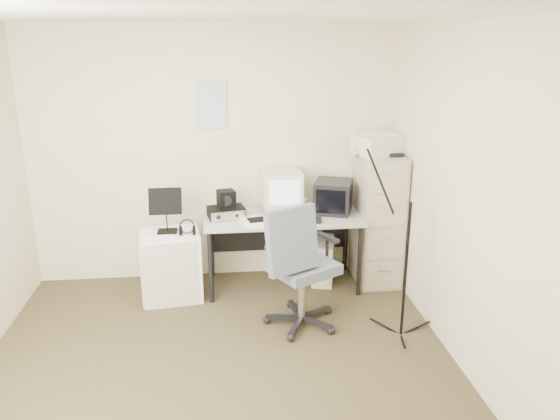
{
  "coord_description": "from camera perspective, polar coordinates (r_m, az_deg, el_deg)",
  "views": [
    {
      "loc": [
        0.06,
        -3.5,
        2.4
      ],
      "look_at": [
        0.55,
        0.95,
        0.95
      ],
      "focal_mm": 35.0,
      "sensor_mm": 36.0,
      "label": 1
    }
  ],
  "objects": [
    {
      "name": "ceiling",
      "position": [
        3.5,
        -7.72,
        19.45
      ],
      "size": [
        3.6,
        3.6,
        0.01
      ],
      "primitive_type": "cube",
      "color": "white",
      "rests_on": "ground"
    },
    {
      "name": "floor",
      "position": [
        4.24,
        -6.26,
        -16.67
      ],
      "size": [
        3.6,
        3.6,
        0.01
      ],
      "primitive_type": "cube",
      "color": "#3A3524",
      "rests_on": "ground"
    },
    {
      "name": "papers",
      "position": [
        5.07,
        -2.81,
        -1.19
      ],
      "size": [
        0.27,
        0.33,
        0.02
      ],
      "primitive_type": "cube",
      "rotation": [
        0.0,
        0.0,
        0.21
      ],
      "color": "white",
      "rests_on": "desk"
    },
    {
      "name": "desk",
      "position": [
        5.38,
        0.27,
        -4.28
      ],
      "size": [
        1.5,
        0.7,
        0.73
      ],
      "primitive_type": "cube",
      "color": "#B2B2B2",
      "rests_on": "floor"
    },
    {
      "name": "mic_stand",
      "position": [
        4.47,
        13.16,
        -4.1
      ],
      "size": [
        0.02,
        0.02,
        1.51
      ],
      "primitive_type": "cylinder",
      "rotation": [
        0.0,
        0.0,
        1.65
      ],
      "color": "black",
      "rests_on": "floor"
    },
    {
      "name": "radio_receiver",
      "position": [
        5.22,
        -5.64,
        -0.24
      ],
      "size": [
        0.38,
        0.3,
        0.1
      ],
      "primitive_type": "cube",
      "rotation": [
        0.0,
        0.0,
        0.18
      ],
      "color": "black",
      "rests_on": "desk"
    },
    {
      "name": "office_chair",
      "position": [
        4.59,
        2.33,
        -5.7
      ],
      "size": [
        0.88,
        0.88,
        1.12
      ],
      "primitive_type": "cube",
      "rotation": [
        0.0,
        0.0,
        0.51
      ],
      "color": "slate",
      "rests_on": "floor"
    },
    {
      "name": "radio_speaker",
      "position": [
        5.21,
        -5.65,
        1.2
      ],
      "size": [
        0.19,
        0.18,
        0.16
      ],
      "primitive_type": "cube",
      "rotation": [
        0.0,
        0.0,
        0.25
      ],
      "color": "black",
      "rests_on": "radio_receiver"
    },
    {
      "name": "keyboard",
      "position": [
        5.11,
        -0.09,
        -0.97
      ],
      "size": [
        0.45,
        0.18,
        0.02
      ],
      "primitive_type": "cube",
      "rotation": [
        0.0,
        0.0,
        -0.06
      ],
      "color": "beige",
      "rests_on": "desk"
    },
    {
      "name": "crt_monitor",
      "position": [
        5.31,
        0.11,
        1.94
      ],
      "size": [
        0.4,
        0.42,
        0.41
      ],
      "primitive_type": "cube",
      "rotation": [
        0.0,
        0.0,
        0.07
      ],
      "color": "beige",
      "rests_on": "desk"
    },
    {
      "name": "filing_cabinet",
      "position": [
        5.49,
        10.14,
        -0.93
      ],
      "size": [
        0.4,
        0.6,
        1.3
      ],
      "primitive_type": "cube",
      "color": "#C2B59D",
      "rests_on": "floor"
    },
    {
      "name": "printer",
      "position": [
        5.32,
        10.52,
        6.73
      ],
      "size": [
        0.57,
        0.48,
        0.19
      ],
      "primitive_type": "cube",
      "rotation": [
        0.0,
        0.0,
        0.37
      ],
      "color": "beige",
      "rests_on": "filing_cabinet"
    },
    {
      "name": "wall_right",
      "position": [
        4.07,
        19.3,
        0.52
      ],
      "size": [
        0.02,
        3.6,
        2.5
      ],
      "primitive_type": "cube",
      "color": "beige",
      "rests_on": "ground"
    },
    {
      "name": "pc_tower",
      "position": [
        5.57,
        4.52,
        -5.25
      ],
      "size": [
        0.3,
        0.49,
        0.42
      ],
      "primitive_type": "cube",
      "rotation": [
        0.0,
        0.0,
        -0.23
      ],
      "color": "beige",
      "rests_on": "floor"
    },
    {
      "name": "wall_back",
      "position": [
        5.42,
        -6.8,
        5.58
      ],
      "size": [
        3.6,
        0.02,
        2.5
      ],
      "primitive_type": "cube",
      "color": "beige",
      "rests_on": "ground"
    },
    {
      "name": "crt_tv",
      "position": [
        5.35,
        5.59,
        1.41
      ],
      "size": [
        0.44,
        0.45,
        0.31
      ],
      "primitive_type": "cube",
      "rotation": [
        0.0,
        0.0,
        -0.34
      ],
      "color": "black",
      "rests_on": "desk"
    },
    {
      "name": "wall_calendar",
      "position": [
        5.33,
        -7.22,
        10.8
      ],
      "size": [
        0.3,
        0.02,
        0.44
      ],
      "primitive_type": "cube",
      "color": "white",
      "rests_on": "wall_back"
    },
    {
      "name": "desk_speaker",
      "position": [
        5.31,
        2.43,
        0.46
      ],
      "size": [
        0.1,
        0.1,
        0.15
      ],
      "primitive_type": "cube",
      "rotation": [
        0.0,
        0.0,
        -0.33
      ],
      "color": "beige",
      "rests_on": "desk"
    },
    {
      "name": "wall_front",
      "position": [
        2.05,
        -7.23,
        -16.25
      ],
      "size": [
        3.6,
        0.02,
        2.5
      ],
      "primitive_type": "cube",
      "color": "beige",
      "rests_on": "ground"
    },
    {
      "name": "side_cart",
      "position": [
        5.24,
        -11.28,
        -5.69
      ],
      "size": [
        0.58,
        0.49,
        0.66
      ],
      "primitive_type": "cube",
      "rotation": [
        0.0,
        0.0,
        0.14
      ],
      "color": "white",
      "rests_on": "floor"
    },
    {
      "name": "mouse",
      "position": [
        5.08,
        3.94,
        -1.07
      ],
      "size": [
        0.09,
        0.13,
        0.04
      ],
      "primitive_type": "cube",
      "rotation": [
        0.0,
        0.0,
        -0.15
      ],
      "color": "black",
      "rests_on": "desk"
    },
    {
      "name": "headphones",
      "position": [
        5.01,
        -9.67,
        -2.03
      ],
      "size": [
        0.18,
        0.18,
        0.03
      ],
      "primitive_type": "torus",
      "rotation": [
        0.0,
        0.0,
        0.13
      ],
      "color": "black",
      "rests_on": "side_cart"
    },
    {
      "name": "music_stand",
      "position": [
        5.06,
        -11.82,
        0.04
      ],
      "size": [
        0.32,
        0.22,
        0.43
      ],
      "primitive_type": "cube",
      "rotation": [
        0.0,
        0.0,
        0.22
      ],
      "color": "black",
      "rests_on": "side_cart"
    }
  ]
}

